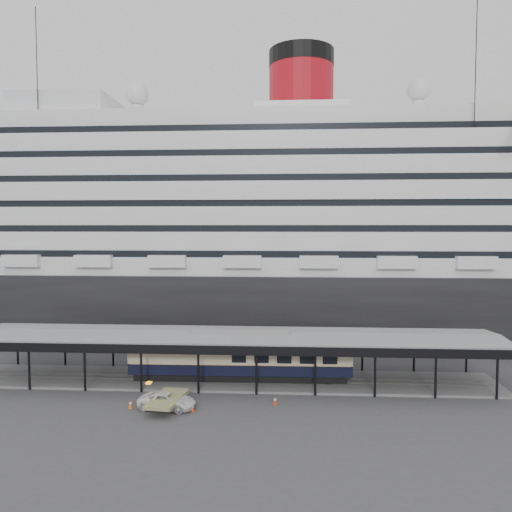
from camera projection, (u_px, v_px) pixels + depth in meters
The scene contains 8 objects.
ground at pixel (226, 397), 48.51m from camera, with size 200.00×200.00×0.00m, color #3D3D3F.
cruise_ship at pixel (251, 216), 79.35m from camera, with size 130.00×30.00×43.90m.
platform_canopy at pixel (232, 359), 53.36m from camera, with size 56.00×9.18×5.30m.
port_truck at pixel (167, 401), 45.31m from camera, with size 2.40×5.21×1.45m, color white.
pullman_carriage at pixel (240, 356), 53.28m from camera, with size 23.56×3.47×23.09m.
traffic_cone_left at pixel (130, 404), 45.46m from camera, with size 0.44×0.44×0.76m.
traffic_cone_mid at pixel (193, 408), 44.64m from camera, with size 0.39×0.39×0.70m.
traffic_cone_right at pixel (275, 400), 46.42m from camera, with size 0.45×0.45×0.75m.
Camera 1 is at (5.85, -47.38, 16.45)m, focal length 35.00 mm.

